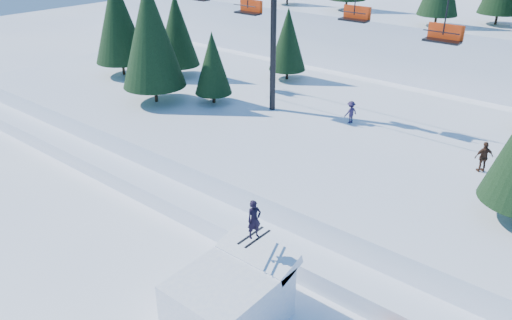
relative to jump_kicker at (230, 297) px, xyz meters
The scene contains 7 objects.
ground 2.61m from the jump_kicker, 149.50° to the right, with size 160.00×160.00×0.00m, color white.
mid_shelf 16.98m from the jump_kicker, 96.45° to the left, with size 70.00×22.00×2.50m, color white.
berm 7.18m from the jump_kicker, 105.50° to the left, with size 70.00×6.00×1.10m, color white.
jump_kicker is the anchor object (origin of this frame).
chairlift 18.70m from the jump_kicker, 91.53° to the left, with size 46.00×3.21×10.28m.
conifer_stand 17.60m from the jump_kicker, 97.88° to the left, with size 63.51×16.62×9.54m.
distant_skiers 17.40m from the jump_kicker, 91.41° to the left, with size 30.58×3.54×1.87m.
Camera 1 is at (13.22, -10.86, 15.87)m, focal length 35.00 mm.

